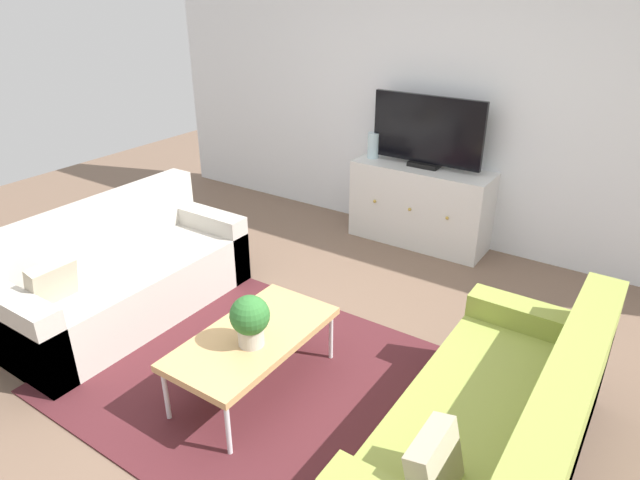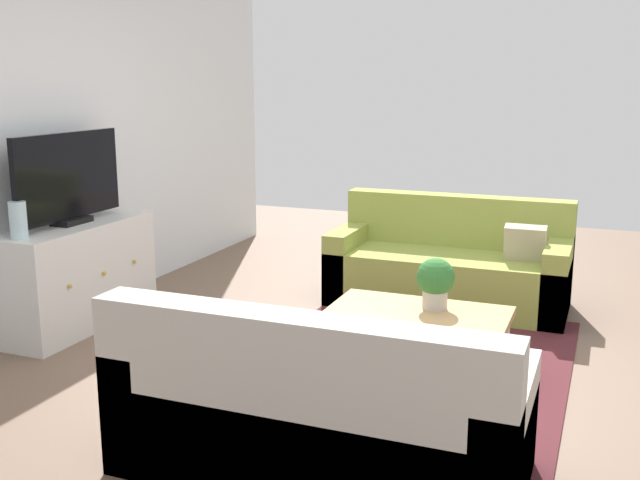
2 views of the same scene
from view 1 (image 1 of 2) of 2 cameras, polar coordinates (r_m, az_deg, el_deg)
name	(u,v)px [view 1 (image 1 of 2)]	position (r m, az deg, el deg)	size (l,w,h in m)	color
ground_plane	(282,370)	(3.69, -3.93, -13.23)	(10.00, 10.00, 0.00)	brown
wall_back	(452,96)	(5.22, 13.44, 14.25)	(6.40, 0.12, 2.70)	white
area_rug	(268,382)	(3.60, -5.43, -14.37)	(2.50, 1.90, 0.01)	#4C1E23
couch_left_side	(119,278)	(4.38, -20.00, -3.72)	(0.80, 1.81, 0.83)	#B2ADA3
couch_right_side	(503,441)	(2.97, 18.39, -19.06)	(0.80, 1.81, 0.83)	olive
coffee_table	(253,338)	(3.36, -6.92, -10.05)	(0.55, 1.07, 0.39)	tan
potted_plant	(250,319)	(3.17, -7.24, -8.07)	(0.23, 0.23, 0.31)	#B7B2A8
tv_console	(420,205)	(5.27, 10.28, 3.54)	(1.28, 0.47, 0.75)	silver
flat_screen_tv	(427,132)	(5.07, 10.99, 10.91)	(1.03, 0.16, 0.64)	black
glass_vase	(373,145)	(5.33, 5.53, 9.70)	(0.11, 0.11, 0.24)	silver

